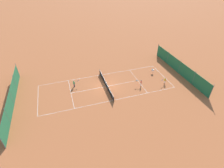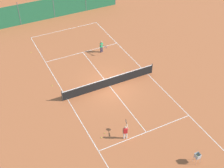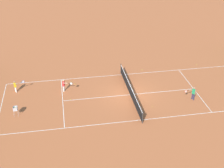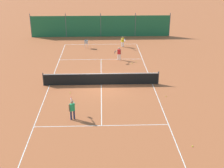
{
  "view_description": "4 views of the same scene",
  "coord_description": "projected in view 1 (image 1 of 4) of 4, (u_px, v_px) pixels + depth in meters",
  "views": [
    {
      "loc": [
        -24.98,
        6.93,
        19.09
      ],
      "look_at": [
        -1.08,
        -0.8,
        1.12
      ],
      "focal_mm": 28.0,
      "sensor_mm": 36.0,
      "label": 1
    },
    {
      "loc": [
        -9.86,
        -19.96,
        18.0
      ],
      "look_at": [
        -0.51,
        -1.49,
        1.48
      ],
      "focal_mm": 50.0,
      "sensor_mm": 36.0,
      "label": 2
    },
    {
      "loc": [
        24.59,
        -6.06,
        15.74
      ],
      "look_at": [
        -1.21,
        -1.55,
        0.64
      ],
      "focal_mm": 50.0,
      "sensor_mm": 36.0,
      "label": 3
    },
    {
      "loc": [
        -0.06,
        22.88,
        9.69
      ],
      "look_at": [
        -0.79,
        2.01,
        0.89
      ],
      "focal_mm": 50.0,
      "sensor_mm": 36.0,
      "label": 4
    }
  ],
  "objects": [
    {
      "name": "ground_plane",
      "position": [
        106.0,
        86.0,
        32.17
      ],
      "size": [
        600.0,
        600.0,
        0.0
      ],
      "primitive_type": "plane",
      "color": "#B25B33"
    },
    {
      "name": "court_line_markings",
      "position": [
        106.0,
        86.0,
        32.17
      ],
      "size": [
        8.25,
        23.85,
        0.01
      ],
      "color": "white",
      "rests_on": "ground"
    },
    {
      "name": "tennis_net",
      "position": [
        106.0,
        84.0,
        31.88
      ],
      "size": [
        9.18,
        0.08,
        1.06
      ],
      "color": "#2D2D2D",
      "rests_on": "ground"
    },
    {
      "name": "windscreen_fence_far",
      "position": [
        12.0,
        98.0,
        27.53
      ],
      "size": [
        17.28,
        0.08,
        2.9
      ],
      "color": "#236B42",
      "rests_on": "ground"
    },
    {
      "name": "windscreen_fence_near",
      "position": [
        179.0,
        67.0,
        35.29
      ],
      "size": [
        17.28,
        0.08,
        2.9
      ],
      "color": "#236B42",
      "rests_on": "ground"
    },
    {
      "name": "player_near_baseline",
      "position": [
        165.0,
        80.0,
        32.58
      ],
      "size": [
        0.43,
        1.03,
        1.19
      ],
      "color": "white",
      "rests_on": "ground"
    },
    {
      "name": "player_near_service",
      "position": [
        141.0,
        82.0,
        31.93
      ],
      "size": [
        0.69,
        0.97,
        1.27
      ],
      "color": "white",
      "rests_on": "ground"
    },
    {
      "name": "player_far_baseline",
      "position": [
        74.0,
        83.0,
        31.75
      ],
      "size": [
        0.42,
        1.12,
        1.31
      ],
      "color": "#23284C",
      "rests_on": "ground"
    },
    {
      "name": "tennis_ball_by_net_right",
      "position": [
        138.0,
        90.0,
        31.14
      ],
      "size": [
        0.07,
        0.07,
        0.07
      ],
      "primitive_type": "sphere",
      "color": "#CCE033",
      "rests_on": "ground"
    },
    {
      "name": "tennis_ball_by_net_left",
      "position": [
        134.0,
        81.0,
        33.53
      ],
      "size": [
        0.07,
        0.07,
        0.07
      ],
      "primitive_type": "sphere",
      "color": "#CCE033",
      "rests_on": "ground"
    },
    {
      "name": "tennis_ball_near_corner",
      "position": [
        140.0,
        92.0,
        30.88
      ],
      "size": [
        0.07,
        0.07,
        0.07
      ],
      "primitive_type": "sphere",
      "color": "#CCE033",
      "rests_on": "ground"
    },
    {
      "name": "tennis_ball_mid_court",
      "position": [
        95.0,
        81.0,
        33.58
      ],
      "size": [
        0.07,
        0.07,
        0.07
      ],
      "primitive_type": "sphere",
      "color": "#CCE033",
      "rests_on": "ground"
    },
    {
      "name": "tennis_ball_far_corner",
      "position": [
        59.0,
        116.0,
        26.14
      ],
      "size": [
        0.07,
        0.07,
        0.07
      ],
      "primitive_type": "sphere",
      "color": "#CCE033",
      "rests_on": "ground"
    },
    {
      "name": "tennis_ball_alley_left",
      "position": [
        100.0,
        106.0,
        27.89
      ],
      "size": [
        0.07,
        0.07,
        0.07
      ],
      "primitive_type": "sphere",
      "color": "#CCE033",
      "rests_on": "ground"
    },
    {
      "name": "ball_hopper",
      "position": [
        153.0,
        70.0,
        35.63
      ],
      "size": [
        0.36,
        0.36,
        0.89
      ],
      "color": "#B7B7BC",
      "rests_on": "ground"
    }
  ]
}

